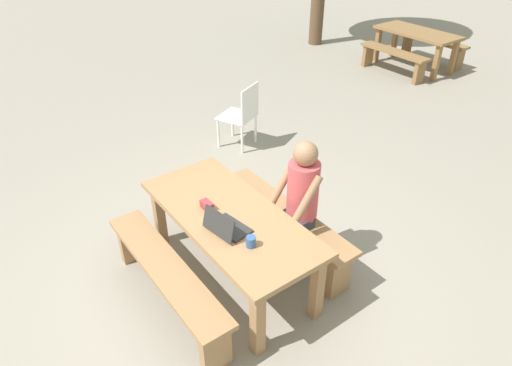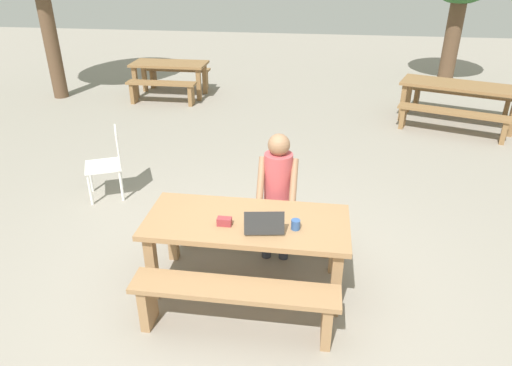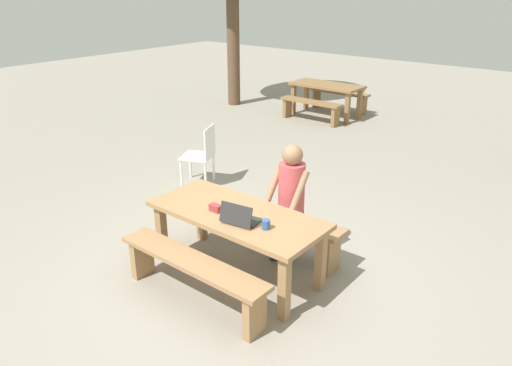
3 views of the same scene
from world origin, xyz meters
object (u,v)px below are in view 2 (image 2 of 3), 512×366
at_px(picnic_table_front, 247,230).
at_px(picnic_table_rear, 170,68).
at_px(picnic_table_mid, 461,90).
at_px(small_pouch, 224,221).
at_px(coffee_mug, 296,225).
at_px(plastic_chair, 109,162).
at_px(person_seated, 278,186).
at_px(laptop, 264,225).

distance_m(picnic_table_front, picnic_table_rear, 6.69).
bearing_deg(picnic_table_front, picnic_table_mid, 58.74).
bearing_deg(picnic_table_rear, picnic_table_mid, -9.98).
height_order(small_pouch, coffee_mug, coffee_mug).
distance_m(plastic_chair, picnic_table_rear, 4.64).
bearing_deg(person_seated, picnic_table_front, -110.05).
bearing_deg(laptop, picnic_table_front, -49.56).
relative_size(plastic_chair, picnic_table_rear, 0.56).
relative_size(coffee_mug, picnic_table_mid, 0.04).
height_order(laptop, picnic_table_mid, laptop).
relative_size(picnic_table_mid, picnic_table_rear, 1.37).
relative_size(picnic_table_front, plastic_chair, 2.05).
bearing_deg(laptop, small_pouch, -14.77).
bearing_deg(laptop, plastic_chair, -46.56).
height_order(coffee_mug, plastic_chair, plastic_chair).
bearing_deg(coffee_mug, picnic_table_front, 168.38).
height_order(person_seated, picnic_table_rear, person_seated).
distance_m(small_pouch, picnic_table_rear, 6.72).
distance_m(picnic_table_front, laptop, 0.28).
xyz_separation_m(small_pouch, picnic_table_mid, (3.29, 5.23, -0.13)).
xyz_separation_m(picnic_table_front, laptop, (0.18, -0.15, 0.16)).
height_order(coffee_mug, picnic_table_mid, coffee_mug).
relative_size(coffee_mug, person_seated, 0.07).
xyz_separation_m(laptop, picnic_table_rear, (-2.84, 6.28, -0.17)).
height_order(laptop, person_seated, person_seated).
relative_size(small_pouch, picnic_table_mid, 0.06).
height_order(laptop, plastic_chair, laptop).
height_order(picnic_table_front, laptop, laptop).
bearing_deg(laptop, person_seated, -102.38).
height_order(laptop, coffee_mug, laptop).
bearing_deg(person_seated, picnic_table_rear, 117.52).
bearing_deg(picnic_table_rear, plastic_chair, -82.03).
xyz_separation_m(coffee_mug, plastic_chair, (-2.47, 1.63, -0.28)).
bearing_deg(picnic_table_front, laptop, -40.63).
bearing_deg(person_seated, coffee_mug, -72.09).
height_order(picnic_table_front, picnic_table_mid, picnic_table_mid).
xyz_separation_m(picnic_table_front, picnic_table_mid, (3.11, 5.12, 0.01)).
height_order(picnic_table_front, person_seated, person_seated).
relative_size(small_pouch, person_seated, 0.10).
bearing_deg(small_pouch, person_seated, 60.81).
height_order(small_pouch, person_seated, person_seated).
xyz_separation_m(picnic_table_front, person_seated, (0.22, 0.60, 0.16)).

